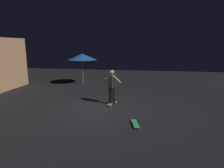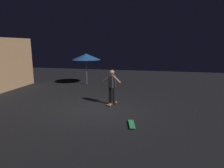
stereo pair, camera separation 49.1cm
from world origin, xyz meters
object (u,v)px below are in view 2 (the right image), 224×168
at_px(patio_umbrella, 86,57).
at_px(skateboard_ridden, 112,103).
at_px(skateboard_spare, 132,124).
at_px(skater, 112,84).

xyz_separation_m(patio_umbrella, skateboard_ridden, (-4.53, -2.95, -2.02)).
bearing_deg(skateboard_ridden, patio_umbrella, 33.12).
height_order(skateboard_spare, skater, skater).
bearing_deg(skateboard_ridden, skateboard_spare, -151.67).
bearing_deg(skateboard_ridden, skater, 116.57).
xyz_separation_m(patio_umbrella, skateboard_spare, (-6.88, -4.22, -2.02)).
relative_size(patio_umbrella, skateboard_ridden, 2.86).
xyz_separation_m(patio_umbrella, skater, (-4.53, -2.95, -1.04)).
relative_size(skateboard_spare, skater, 0.48).
distance_m(skateboard_ridden, skateboard_spare, 2.67).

